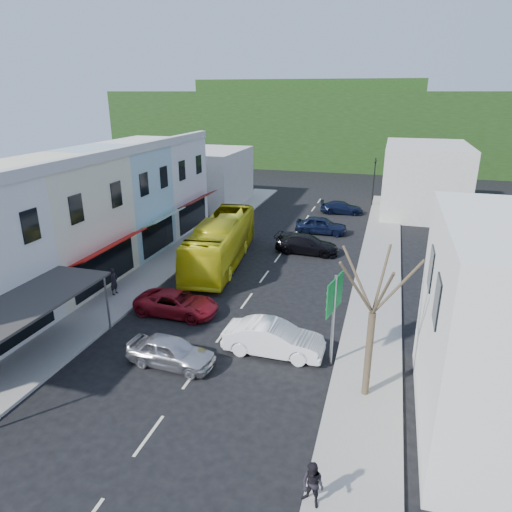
{
  "coord_description": "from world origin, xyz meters",
  "views": [
    {
      "loc": [
        7.63,
        -19.91,
        11.96
      ],
      "look_at": [
        0.0,
        6.0,
        2.2
      ],
      "focal_mm": 32.0,
      "sensor_mm": 36.0,
      "label": 1
    }
  ],
  "objects_px": {
    "car_red": "(177,303)",
    "street_tree": "(373,313)",
    "pedestrian_right": "(313,483)",
    "pedestrian_left": "(114,281)",
    "bus": "(221,243)",
    "car_white": "(274,340)",
    "car_silver": "(171,352)",
    "traffic_signal": "(374,182)",
    "direction_sign": "(333,322)"
  },
  "relations": [
    {
      "from": "bus",
      "to": "traffic_signal",
      "type": "xyz_separation_m",
      "value": [
        9.71,
        21.6,
        1.08
      ]
    },
    {
      "from": "car_red",
      "to": "car_silver",
      "type": "bearing_deg",
      "value": -156.42
    },
    {
      "from": "pedestrian_right",
      "to": "street_tree",
      "type": "height_order",
      "value": "street_tree"
    },
    {
      "from": "bus",
      "to": "street_tree",
      "type": "distance_m",
      "value": 17.35
    },
    {
      "from": "street_tree",
      "to": "traffic_signal",
      "type": "distance_m",
      "value": 34.69
    },
    {
      "from": "pedestrian_left",
      "to": "traffic_signal",
      "type": "height_order",
      "value": "traffic_signal"
    },
    {
      "from": "car_silver",
      "to": "direction_sign",
      "type": "xyz_separation_m",
      "value": [
        7.07,
        2.12,
        1.54
      ]
    },
    {
      "from": "car_white",
      "to": "street_tree",
      "type": "xyz_separation_m",
      "value": [
        4.48,
        -2.14,
        3.16
      ]
    },
    {
      "from": "car_red",
      "to": "traffic_signal",
      "type": "height_order",
      "value": "traffic_signal"
    },
    {
      "from": "bus",
      "to": "direction_sign",
      "type": "xyz_separation_m",
      "value": [
        9.53,
        -11.08,
        0.69
      ]
    },
    {
      "from": "direction_sign",
      "to": "traffic_signal",
      "type": "distance_m",
      "value": 32.68
    },
    {
      "from": "bus",
      "to": "car_silver",
      "type": "xyz_separation_m",
      "value": [
        2.46,
        -13.2,
        -0.85
      ]
    },
    {
      "from": "car_silver",
      "to": "direction_sign",
      "type": "bearing_deg",
      "value": -69.85
    },
    {
      "from": "pedestrian_right",
      "to": "pedestrian_left",
      "type": "bearing_deg",
      "value": 162.41
    },
    {
      "from": "car_silver",
      "to": "bus",
      "type": "bearing_deg",
      "value": 14.04
    },
    {
      "from": "car_silver",
      "to": "car_red",
      "type": "height_order",
      "value": "same"
    },
    {
      "from": "pedestrian_right",
      "to": "direction_sign",
      "type": "xyz_separation_m",
      "value": [
        -0.5,
        7.97,
        1.24
      ]
    },
    {
      "from": "street_tree",
      "to": "traffic_signal",
      "type": "height_order",
      "value": "street_tree"
    },
    {
      "from": "pedestrian_left",
      "to": "direction_sign",
      "type": "bearing_deg",
      "value": -104.11
    },
    {
      "from": "car_silver",
      "to": "car_red",
      "type": "relative_size",
      "value": 0.96
    },
    {
      "from": "pedestrian_left",
      "to": "street_tree",
      "type": "bearing_deg",
      "value": -109.11
    },
    {
      "from": "car_white",
      "to": "street_tree",
      "type": "bearing_deg",
      "value": -115.21
    },
    {
      "from": "bus",
      "to": "pedestrian_left",
      "type": "xyz_separation_m",
      "value": [
        -4.29,
        -7.31,
        -0.55
      ]
    },
    {
      "from": "car_red",
      "to": "pedestrian_left",
      "type": "height_order",
      "value": "pedestrian_left"
    },
    {
      "from": "car_white",
      "to": "pedestrian_left",
      "type": "height_order",
      "value": "pedestrian_left"
    },
    {
      "from": "car_silver",
      "to": "pedestrian_left",
      "type": "distance_m",
      "value": 8.96
    },
    {
      "from": "direction_sign",
      "to": "pedestrian_right",
      "type": "bearing_deg",
      "value": -74.51
    },
    {
      "from": "car_silver",
      "to": "street_tree",
      "type": "distance_m",
      "value": 9.31
    },
    {
      "from": "car_silver",
      "to": "car_white",
      "type": "distance_m",
      "value": 4.86
    },
    {
      "from": "car_silver",
      "to": "pedestrian_right",
      "type": "bearing_deg",
      "value": -124.24
    },
    {
      "from": "traffic_signal",
      "to": "pedestrian_right",
      "type": "bearing_deg",
      "value": 74.23
    },
    {
      "from": "car_silver",
      "to": "pedestrian_left",
      "type": "xyz_separation_m",
      "value": [
        -6.75,
        5.89,
        0.3
      ]
    },
    {
      "from": "direction_sign",
      "to": "traffic_signal",
      "type": "xyz_separation_m",
      "value": [
        0.18,
        32.68,
        0.4
      ]
    },
    {
      "from": "car_red",
      "to": "pedestrian_right",
      "type": "height_order",
      "value": "pedestrian_right"
    },
    {
      "from": "car_red",
      "to": "street_tree",
      "type": "bearing_deg",
      "value": -112.53
    },
    {
      "from": "traffic_signal",
      "to": "car_red",
      "type": "bearing_deg",
      "value": 56.61
    },
    {
      "from": "direction_sign",
      "to": "car_red",
      "type": "bearing_deg",
      "value": 175.46
    },
    {
      "from": "car_red",
      "to": "street_tree",
      "type": "relative_size",
      "value": 0.6
    },
    {
      "from": "bus",
      "to": "pedestrian_left",
      "type": "relative_size",
      "value": 6.82
    },
    {
      "from": "street_tree",
      "to": "traffic_signal",
      "type": "relative_size",
      "value": 1.46
    },
    {
      "from": "street_tree",
      "to": "bus",
      "type": "bearing_deg",
      "value": 130.71
    },
    {
      "from": "car_white",
      "to": "direction_sign",
      "type": "xyz_separation_m",
      "value": [
        2.79,
        -0.19,
        1.54
      ]
    },
    {
      "from": "bus",
      "to": "direction_sign",
      "type": "bearing_deg",
      "value": -56.09
    },
    {
      "from": "bus",
      "to": "car_white",
      "type": "bearing_deg",
      "value": -65.03
    },
    {
      "from": "direction_sign",
      "to": "pedestrian_left",
      "type": "bearing_deg",
      "value": 176.64
    },
    {
      "from": "car_silver",
      "to": "pedestrian_left",
      "type": "bearing_deg",
      "value": 52.37
    },
    {
      "from": "bus",
      "to": "car_white",
      "type": "xyz_separation_m",
      "value": [
        6.74,
        -10.89,
        -0.85
      ]
    },
    {
      "from": "car_red",
      "to": "car_white",
      "type": "bearing_deg",
      "value": -110.84
    },
    {
      "from": "car_white",
      "to": "car_silver",
      "type": "bearing_deg",
      "value": 118.68
    },
    {
      "from": "car_white",
      "to": "street_tree",
      "type": "relative_size",
      "value": 0.57
    }
  ]
}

